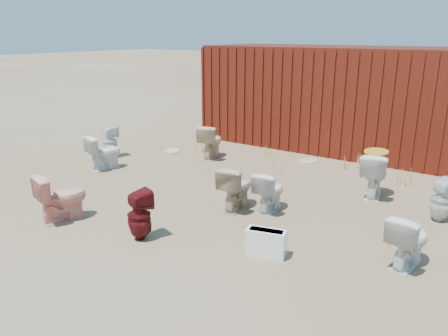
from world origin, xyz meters
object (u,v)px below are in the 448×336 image
Objects in this scene: shipping_container at (330,97)px; toilet_back_yellowlid at (374,174)px; toilet_front_a at (104,152)px; toilet_back_e at (441,200)px; toilet_back_beige_left at (211,141)px; loose_tank at (266,243)px; toilet_front_c at (270,191)px; toilet_front_maroon at (139,215)px; toilet_back_a at (110,141)px; toilet_front_pink at (62,197)px; toilet_back_beige_right at (236,187)px; toilet_front_e at (408,240)px.

shipping_container is 7.69× the size of toilet_back_yellowlid.
toilet_front_a is 6.29m from toilet_back_e.
toilet_back_e is (4.88, -0.86, -0.04)m from toilet_back_beige_left.
toilet_back_e reaches higher than loose_tank.
shipping_container is at bearing -82.89° from toilet_front_c.
toilet_back_a is at bearing -17.61° from toilet_front_maroon.
toilet_front_pink is at bearing 35.88° from toilet_back_yellowlid.
toilet_back_yellowlid reaches higher than toilet_back_a.
shipping_container is 4.92m from toilet_back_beige_right.
shipping_container is at bearing 90.13° from loose_tank.
toilet_back_beige_right is at bearing 118.74° from toilet_back_beige_left.
toilet_back_beige_left reaches higher than toilet_back_beige_right.
shipping_container reaches higher than loose_tank.
toilet_front_pink is 0.95× the size of toilet_back_yellowlid.
toilet_front_pink is at bearing 61.02° from toilet_back_e.
toilet_back_beige_left is at bearing -48.51° from toilet_front_maroon.
toilet_back_yellowlid is at bearing -54.64° from toilet_front_e.
toilet_front_a is at bearing 146.37° from toilet_back_a.
toilet_front_c is (2.39, 2.08, -0.04)m from toilet_front_pink.
toilet_front_c is (0.88, -4.61, -0.87)m from shipping_container.
loose_tank is (3.06, 0.77, -0.19)m from toilet_front_pink.
toilet_back_beige_right is at bearing -177.87° from toilet_back_a.
toilet_front_a is 3.41m from toilet_back_beige_right.
toilet_back_beige_right is at bearing 20.95° from toilet_front_c.
toilet_front_pink is 5.66m from toilet_back_e.
shipping_container reaches higher than toilet_front_e.
toilet_back_beige_left reaches higher than toilet_back_a.
toilet_back_yellowlid reaches higher than toilet_front_pink.
toilet_back_beige_left is 1.05× the size of toilet_back_beige_right.
toilet_back_beige_left is 1.13× the size of toilet_back_e.
toilet_front_c is 0.87× the size of toilet_back_beige_left.
toilet_front_c is (3.89, -0.02, -0.03)m from toilet_front_a.
shipping_container is at bearing -137.58° from toilet_back_beige_left.
toilet_back_beige_right is 2.45m from toilet_back_yellowlid.
toilet_front_c is 1.97m from toilet_back_yellowlid.
toilet_back_yellowlid is at bearing -102.58° from toilet_front_maroon.
toilet_back_yellowlid is at bearing -147.16° from toilet_front_a.
toilet_front_pink is at bearing 141.06° from toilet_front_a.
toilet_back_a is 1.00× the size of toilet_back_beige_right.
toilet_front_c is at bearing -123.43° from toilet_front_pink.
toilet_back_beige_right is at bearing 122.20° from loose_tank.
toilet_back_a is 5.54m from loose_tank.
toilet_front_e is 5.40m from toilet_back_beige_left.
toilet_back_beige_right is at bearing -85.35° from shipping_container.
toilet_back_beige_right is at bearing -87.23° from toilet_front_maroon.
toilet_front_e reaches higher than loose_tank.
toilet_front_maroon is 0.98× the size of toilet_back_beige_right.
toilet_back_a is 4.10m from toilet_back_beige_right.
toilet_back_beige_right is at bearing -168.58° from toilet_front_a.
toilet_back_beige_left is 3.01m from toilet_back_beige_right.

